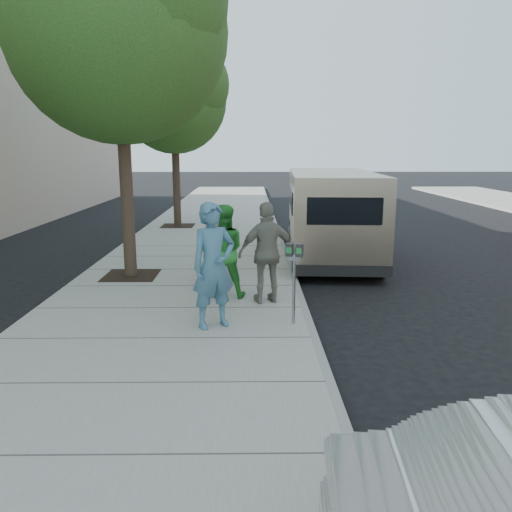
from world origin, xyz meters
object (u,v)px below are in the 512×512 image
Objects in this scene: tree_near at (120,23)px; parking_meter at (294,266)px; tree_far at (175,95)px; person_green_shirt at (223,251)px; person_gray_shirt at (216,246)px; person_officer at (213,266)px; van at (330,213)px; person_striped_polo at (268,253)px.

parking_meter is at bearing -43.81° from tree_near.
tree_near reaches higher than parking_meter.
person_green_shirt is (2.17, -9.32, -3.82)m from tree_far.
tree_far is at bearing -115.00° from person_gray_shirt.
person_green_shirt is at bearing 58.39° from person_officer.
tree_near reaches higher than tree_far.
van is 3.45× the size of person_striped_polo.
parking_meter is at bearing -100.99° from van.
tree_near is at bearing 153.60° from parking_meter.
person_officer is 1.60m from person_striped_polo.
van is 3.22× the size of person_officer.
person_gray_shirt is 0.86× the size of person_striped_polo.
tree_far is 11.78m from person_officer.
tree_far is 12.00m from parking_meter.
person_officer is 1.07× the size of person_striped_polo.
person_green_shirt is at bearing 63.15° from person_gray_shirt.
tree_near reaches higher than van.
person_officer is at bearing -58.09° from tree_near.
tree_near is at bearing -148.89° from van.
person_gray_shirt is at bearing -20.57° from tree_near.
tree_near is 7.63m from tree_far.
parking_meter is 0.83× the size of person_gray_shirt.
van is at bearing 27.59° from tree_near.
tree_near is 4.14× the size of person_green_shirt.
person_gray_shirt is at bearing -76.72° from tree_far.
person_officer is at bearing 82.40° from person_green_shirt.
person_officer reaches higher than person_green_shirt.
person_green_shirt is 1.11× the size of person_gray_shirt.
person_green_shirt is 0.96× the size of person_striped_polo.
person_officer is (-1.30, -0.11, 0.04)m from parking_meter.
van is 5.02m from person_striped_polo.
van is 5.10m from person_green_shirt.
parking_meter is at bearing 81.37° from person_gray_shirt.
tree_near is 1.16× the size of tree_far.
van is 4.00× the size of person_gray_shirt.
tree_near reaches higher than person_green_shirt.
person_striped_polo is (3.02, -2.06, -4.45)m from tree_near.
person_striped_polo reaches higher than person_gray_shirt.
tree_far is (-0.00, 7.60, -0.66)m from tree_near.
person_striped_polo is (0.85, -0.35, 0.04)m from person_green_shirt.
tree_near is 4.60× the size of person_gray_shirt.
person_gray_shirt is at bearing 137.08° from parking_meter.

